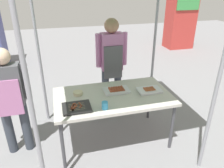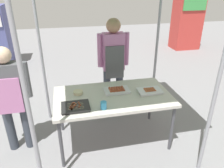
# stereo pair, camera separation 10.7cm
# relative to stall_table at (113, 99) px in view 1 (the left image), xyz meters

# --- Properties ---
(ground_plane) EXTENTS (18.00, 18.00, 0.00)m
(ground_plane) POSITION_rel_stall_table_xyz_m (0.00, 0.00, -0.70)
(ground_plane) COLOR slate
(stall_table) EXTENTS (1.60, 0.90, 0.75)m
(stall_table) POSITION_rel_stall_table_xyz_m (0.00, 0.00, 0.00)
(stall_table) COLOR #B7B2A8
(stall_table) RESTS_ON ground
(tray_grilled_sausages) EXTENTS (0.33, 0.23, 0.05)m
(tray_grilled_sausages) POSITION_rel_stall_table_xyz_m (0.53, -0.02, 0.07)
(tray_grilled_sausages) COLOR silver
(tray_grilled_sausages) RESTS_ON stall_table
(tray_meat_skewers) EXTENTS (0.35, 0.29, 0.04)m
(tray_meat_skewers) POSITION_rel_stall_table_xyz_m (-0.52, -0.22, 0.07)
(tray_meat_skewers) COLOR black
(tray_meat_skewers) RESTS_ON stall_table
(tray_pork_links) EXTENTS (0.36, 0.23, 0.05)m
(tray_pork_links) POSITION_rel_stall_table_xyz_m (0.08, 0.10, 0.07)
(tray_pork_links) COLOR silver
(tray_pork_links) RESTS_ON stall_table
(condiment_bowl) EXTENTS (0.13, 0.13, 0.05)m
(condiment_bowl) POSITION_rel_stall_table_xyz_m (-0.46, 0.14, 0.08)
(condiment_bowl) COLOR #BFB28C
(condiment_bowl) RESTS_ON stall_table
(drink_cup_near_edge) EXTENTS (0.08, 0.08, 0.10)m
(drink_cup_near_edge) POSITION_rel_stall_table_xyz_m (-0.19, -0.31, 0.10)
(drink_cup_near_edge) COLOR #338CBF
(drink_cup_near_edge) RESTS_ON stall_table
(vendor_woman) EXTENTS (0.52, 0.23, 1.67)m
(vendor_woman) POSITION_rel_stall_table_xyz_m (0.17, 0.73, 0.30)
(vendor_woman) COLOR #333842
(vendor_woman) RESTS_ON ground
(customer_nearby) EXTENTS (0.52, 0.22, 1.49)m
(customer_nearby) POSITION_rel_stall_table_xyz_m (-1.31, 0.11, 0.17)
(customer_nearby) COLOR #333842
(customer_nearby) RESTS_ON ground
(neighbor_stall_left) EXTENTS (0.88, 0.68, 1.87)m
(neighbor_stall_left) POSITION_rel_stall_table_xyz_m (3.56, 4.29, 0.24)
(neighbor_stall_left) COLOR #BF3833
(neighbor_stall_left) RESTS_ON ground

